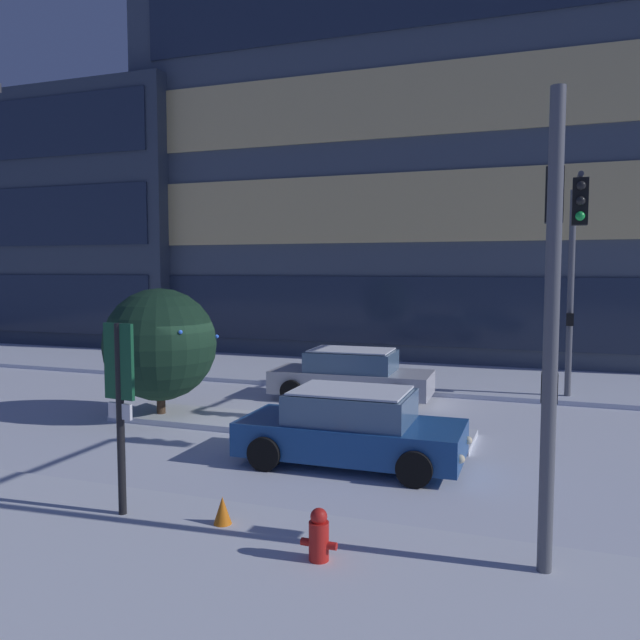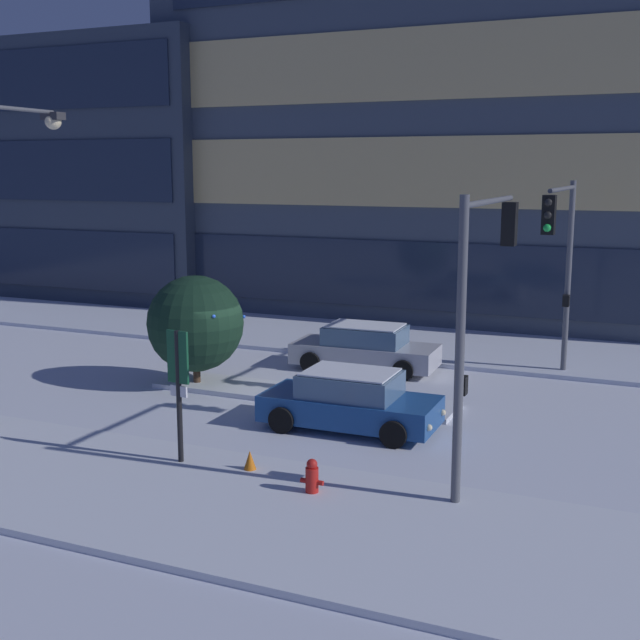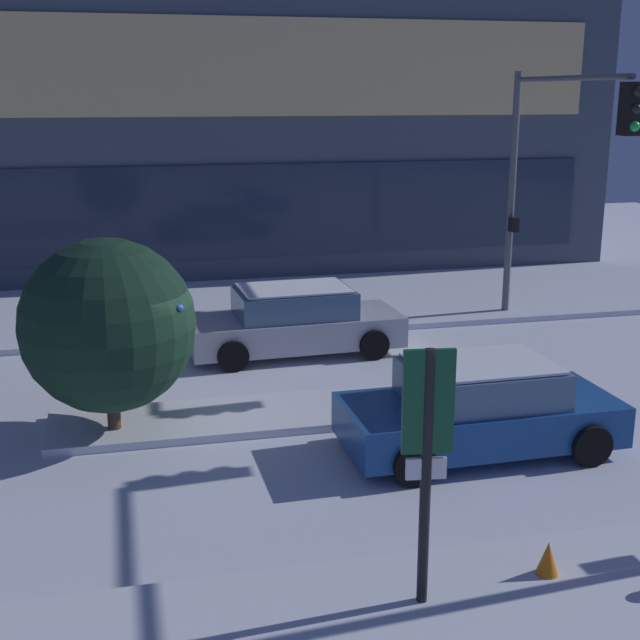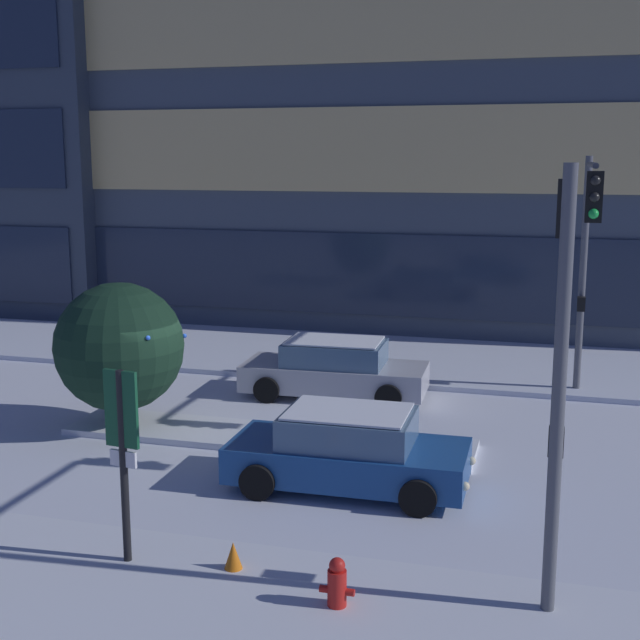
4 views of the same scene
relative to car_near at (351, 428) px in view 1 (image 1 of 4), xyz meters
The scene contains 13 objects.
ground 5.47m from the car_near, 157.47° to the left, with size 52.00×52.00×0.00m, color silver.
curb_strip_far 10.97m from the car_near, 117.22° to the left, with size 52.00×5.20×0.14m, color silver.
median_strip 3.26m from the car_near, 137.42° to the left, with size 9.00×1.80×0.14m, color silver.
office_tower_main 23.77m from the car_near, 97.01° to the left, with size 25.68×10.44×29.47m.
office_tower_secondary 27.10m from the car_near, 136.64° to the left, with size 12.33×10.39×12.71m.
car_near is the anchor object (origin of this frame).
car_far 6.20m from the car_near, 106.98° to the left, with size 4.82×2.22×1.49m.
traffic_light_corner_far_right 8.06m from the car_near, 54.73° to the left, with size 0.32×5.25×6.10m.
traffic_light_corner_near_right 5.39m from the car_near, 28.04° to the right, with size 0.32×4.78×6.00m.
fire_hydrant 4.57m from the car_near, 78.14° to the right, with size 0.48×0.26×0.83m.
parking_info_sign 4.85m from the car_near, 120.95° to the right, with size 0.55×0.13×3.06m.
decorated_tree_median 6.16m from the car_near, 161.08° to the left, with size 2.87×2.87×3.37m.
construction_cone 3.94m from the car_near, 101.63° to the right, with size 0.36×0.36×0.55m, color orange.
Camera 1 is at (8.65, -14.00, 3.89)m, focal length 35.94 mm.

